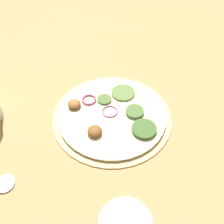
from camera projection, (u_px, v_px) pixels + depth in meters
The scene contains 4 objects.
ground_plane at pixel (112, 117), 0.58m from camera, with size 3.00×3.00×0.00m, color tan.
pizza at pixel (112, 115), 0.58m from camera, with size 0.26×0.26×0.03m.
loose_cap at pixel (5, 185), 0.47m from camera, with size 0.04×0.04×0.01m.
flour_patch at pixel (126, 223), 0.43m from camera, with size 0.09×0.09×0.00m.
Camera 1 is at (0.24, 0.29, 0.44)m, focal length 42.00 mm.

